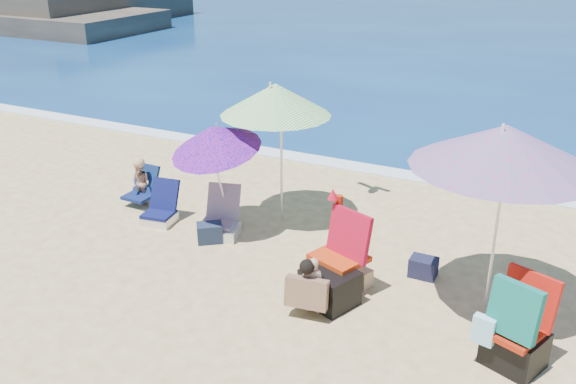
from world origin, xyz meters
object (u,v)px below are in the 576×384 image
at_px(furled_umbrella, 337,229).
at_px(camp_chair_left, 333,276).
at_px(umbrella_turquoise, 505,147).
at_px(umbrella_blue, 214,139).
at_px(chair_navy, 160,212).
at_px(chair_rainbow, 221,222).
at_px(person_center, 310,288).
at_px(camp_chair_right, 515,335).
at_px(umbrella_striped, 276,100).
at_px(person_left, 141,183).

relative_size(furled_umbrella, camp_chair_left, 1.19).
relative_size(umbrella_turquoise, umbrella_blue, 1.36).
height_order(chair_navy, chair_rainbow, chair_rainbow).
xyz_separation_m(furled_umbrella, person_center, (0.07, -0.98, -0.36)).
distance_m(chair_navy, camp_chair_left, 3.54).
height_order(camp_chair_left, camp_chair_right, camp_chair_left).
xyz_separation_m(umbrella_blue, chair_navy, (-1.04, -0.11, -1.37)).
xyz_separation_m(chair_navy, camp_chair_left, (3.42, -0.87, 0.16)).
bearing_deg(person_center, umbrella_striped, 126.25).
xyz_separation_m(umbrella_striped, umbrella_blue, (-0.60, -0.85, -0.47)).
bearing_deg(furled_umbrella, chair_rainbow, 168.95).
bearing_deg(umbrella_striped, umbrella_blue, -125.01).
bearing_deg(furled_umbrella, camp_chair_left, -70.66).
distance_m(umbrella_turquoise, chair_rainbow, 4.53).
bearing_deg(umbrella_striped, chair_navy, -149.50).
distance_m(umbrella_blue, furled_umbrella, 2.39).
bearing_deg(furled_umbrella, umbrella_striped, 140.95).
distance_m(umbrella_striped, camp_chair_right, 4.87).
bearing_deg(furled_umbrella, person_center, -86.05).
relative_size(chair_navy, person_center, 0.87).
bearing_deg(umbrella_blue, umbrella_turquoise, -4.82).
bearing_deg(chair_navy, person_left, 148.56).
bearing_deg(person_center, umbrella_blue, 147.83).
relative_size(furled_umbrella, person_center, 1.73).
height_order(umbrella_striped, furled_umbrella, umbrella_striped).
bearing_deg(person_left, furled_umbrella, -11.34).
height_order(umbrella_turquoise, chair_rainbow, umbrella_turquoise).
relative_size(chair_navy, camp_chair_left, 0.60).
xyz_separation_m(camp_chair_right, person_center, (-2.37, -0.10, -0.02)).
bearing_deg(umbrella_turquoise, person_center, -150.32).
relative_size(umbrella_turquoise, camp_chair_right, 2.34).
bearing_deg(umbrella_blue, person_center, -32.17).
distance_m(umbrella_turquoise, person_left, 6.25).
xyz_separation_m(chair_navy, camp_chair_right, (5.67, -1.22, 0.22)).
height_order(umbrella_striped, chair_navy, umbrella_striped).
xyz_separation_m(furled_umbrella, person_left, (-3.99, 0.80, -0.35)).
bearing_deg(chair_rainbow, umbrella_striped, 60.02).
bearing_deg(umbrella_blue, chair_navy, -173.95).
distance_m(umbrella_turquoise, umbrella_blue, 4.21).
relative_size(chair_rainbow, person_left, 0.95).
xyz_separation_m(umbrella_striped, camp_chair_left, (1.79, -1.83, -1.68)).
xyz_separation_m(chair_rainbow, person_center, (2.18, -1.39, 0.18)).
bearing_deg(person_left, umbrella_blue, -11.13).
relative_size(umbrella_blue, person_left, 2.23).
relative_size(umbrella_blue, camp_chair_right, 1.72).
bearing_deg(camp_chair_right, person_left, 165.34).
bearing_deg(umbrella_striped, umbrella_turquoise, -18.68).
height_order(umbrella_blue, camp_chair_left, umbrella_blue).
bearing_deg(chair_rainbow, umbrella_turquoise, -4.43).
bearing_deg(chair_rainbow, umbrella_blue, 157.68).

